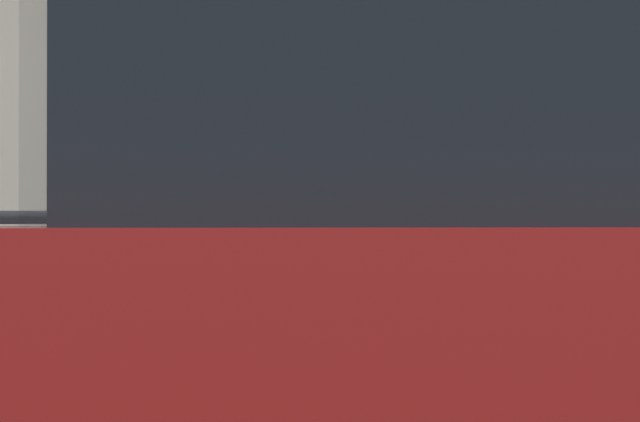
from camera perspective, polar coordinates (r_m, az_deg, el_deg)
name	(u,v)px	position (r m, az deg, el deg)	size (l,w,h in m)	color
parking_meter	(394,188)	(4.11, 3.21, 1.00)	(0.19, 0.20, 1.53)	slate
pedestrian_at_meter	(181,225)	(4.07, -5.98, -0.59)	(0.69, 0.52, 1.77)	slate
background_railing	(312,276)	(6.22, -0.35, -2.79)	(24.06, 0.06, 1.09)	black
backdrop_wall	(196,175)	(9.33, -5.32, 1.56)	(32.00, 0.50, 3.00)	#ADA38E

